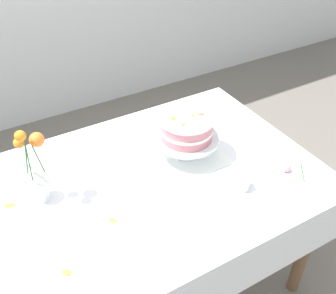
{
  "coord_description": "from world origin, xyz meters",
  "views": [
    {
      "loc": [
        -0.57,
        -1.1,
        1.86
      ],
      "look_at": [
        0.08,
        0.02,
        0.86
      ],
      "focal_mm": 41.87,
      "sensor_mm": 36.0,
      "label": 1
    }
  ],
  "objects_px": {
    "dining_table": "(157,196)",
    "layer_cake": "(187,127)",
    "teacup": "(240,185)",
    "cake_stand": "(186,140)",
    "fallen_rose": "(287,168)",
    "flower_vase": "(36,172)"
  },
  "relations": [
    {
      "from": "dining_table",
      "to": "layer_cake",
      "type": "xyz_separation_m",
      "value": [
        0.2,
        0.09,
        0.25
      ]
    },
    {
      "from": "layer_cake",
      "to": "teacup",
      "type": "relative_size",
      "value": 1.89
    },
    {
      "from": "cake_stand",
      "to": "fallen_rose",
      "type": "distance_m",
      "value": 0.45
    },
    {
      "from": "dining_table",
      "to": "cake_stand",
      "type": "xyz_separation_m",
      "value": [
        0.2,
        0.09,
        0.17
      ]
    },
    {
      "from": "dining_table",
      "to": "teacup",
      "type": "height_order",
      "value": "teacup"
    },
    {
      "from": "fallen_rose",
      "to": "flower_vase",
      "type": "bearing_deg",
      "value": 159.21
    },
    {
      "from": "layer_cake",
      "to": "fallen_rose",
      "type": "distance_m",
      "value": 0.47
    },
    {
      "from": "flower_vase",
      "to": "fallen_rose",
      "type": "xyz_separation_m",
      "value": [
        0.96,
        -0.37,
        -0.12
      ]
    },
    {
      "from": "cake_stand",
      "to": "layer_cake",
      "type": "distance_m",
      "value": 0.07
    },
    {
      "from": "dining_table",
      "to": "fallen_rose",
      "type": "relative_size",
      "value": 12.15
    },
    {
      "from": "cake_stand",
      "to": "fallen_rose",
      "type": "bearing_deg",
      "value": -44.8
    },
    {
      "from": "layer_cake",
      "to": "fallen_rose",
      "type": "relative_size",
      "value": 2.06
    },
    {
      "from": "dining_table",
      "to": "fallen_rose",
      "type": "xyz_separation_m",
      "value": [
        0.52,
        -0.23,
        0.11
      ]
    },
    {
      "from": "layer_cake",
      "to": "flower_vase",
      "type": "height_order",
      "value": "flower_vase"
    },
    {
      "from": "cake_stand",
      "to": "teacup",
      "type": "height_order",
      "value": "cake_stand"
    },
    {
      "from": "flower_vase",
      "to": "layer_cake",
      "type": "bearing_deg",
      "value": -4.38
    },
    {
      "from": "cake_stand",
      "to": "layer_cake",
      "type": "bearing_deg",
      "value": -112.29
    },
    {
      "from": "dining_table",
      "to": "teacup",
      "type": "relative_size",
      "value": 11.1
    },
    {
      "from": "cake_stand",
      "to": "teacup",
      "type": "distance_m",
      "value": 0.32
    },
    {
      "from": "dining_table",
      "to": "teacup",
      "type": "distance_m",
      "value": 0.37
    },
    {
      "from": "cake_stand",
      "to": "layer_cake",
      "type": "height_order",
      "value": "layer_cake"
    },
    {
      "from": "dining_table",
      "to": "flower_vase",
      "type": "relative_size",
      "value": 3.99
    }
  ]
}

